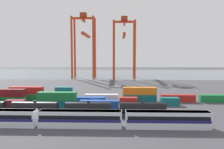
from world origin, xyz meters
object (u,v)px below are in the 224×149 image
(passenger_train, at_px, (80,118))
(shipping_container_20, at_px, (217,98))
(shipping_container_8, at_px, (48,101))
(freight_tank_row, at_px, (61,109))
(shipping_container_10, at_px, (128,101))
(shipping_container_12, at_px, (27,97))
(gantry_crane_west, at_px, (84,39))
(gantry_crane_central, at_px, (124,41))
(shipping_container_5, at_px, (99,105))
(shipping_container_17, at_px, (139,98))

(passenger_train, height_order, shipping_container_20, passenger_train)
(shipping_container_8, bearing_deg, freight_tank_row, -60.00)
(passenger_train, bearing_deg, shipping_container_10, 63.40)
(freight_tank_row, relative_size, shipping_container_12, 4.68)
(gantry_crane_west, bearing_deg, gantry_crane_central, -0.17)
(shipping_container_5, relative_size, gantry_crane_west, 0.25)
(passenger_train, distance_m, shipping_container_8, 28.74)
(shipping_container_20, bearing_deg, shipping_container_5, -164.45)
(shipping_container_10, relative_size, gantry_crane_central, 0.13)
(freight_tank_row, height_order, shipping_container_12, freight_tank_row)
(shipping_container_8, relative_size, shipping_container_10, 1.00)
(passenger_train, distance_m, freight_tank_row, 11.23)
(shipping_container_17, xyz_separation_m, gantry_crane_central, (-3.89, 91.93, 26.32))
(shipping_container_12, height_order, gantry_crane_central, gantry_crane_central)
(passenger_train, bearing_deg, gantry_crane_central, 84.17)
(shipping_container_10, bearing_deg, shipping_container_17, 53.60)
(shipping_container_5, bearing_deg, shipping_container_17, 40.18)
(shipping_container_5, distance_m, gantry_crane_central, 107.13)
(shipping_container_20, distance_m, gantry_crane_central, 100.69)
(shipping_container_10, height_order, shipping_container_12, same)
(shipping_container_8, height_order, shipping_container_12, same)
(shipping_container_5, height_order, shipping_container_20, same)
(shipping_container_5, relative_size, gantry_crane_central, 0.27)
(freight_tank_row, relative_size, gantry_crane_west, 1.17)
(shipping_container_5, bearing_deg, gantry_crane_west, 101.31)
(shipping_container_5, bearing_deg, gantry_crane_central, 84.65)
(passenger_train, distance_m, shipping_container_17, 34.07)
(shipping_container_5, xyz_separation_m, shipping_container_12, (-27.86, 11.46, 0.00))
(passenger_train, height_order, shipping_container_17, passenger_train)
(passenger_train, relative_size, gantry_crane_west, 1.23)
(shipping_container_8, relative_size, gantry_crane_central, 0.13)
(shipping_container_5, xyz_separation_m, gantry_crane_west, (-20.70, 103.49, 27.64))
(shipping_container_5, xyz_separation_m, shipping_container_8, (-18.28, 5.73, 0.00))
(gantry_crane_west, bearing_deg, shipping_container_10, -72.91)
(shipping_container_12, relative_size, gantry_crane_west, 0.25)
(passenger_train, relative_size, freight_tank_row, 1.05)
(freight_tank_row, xyz_separation_m, shipping_container_17, (23.09, 20.92, -0.78))
(passenger_train, xyz_separation_m, shipping_container_5, (2.75, 18.43, -0.84))
(shipping_container_8, distance_m, gantry_crane_west, 101.62)
(freight_tank_row, bearing_deg, gantry_crane_west, 95.66)
(passenger_train, height_order, gantry_crane_west, gantry_crane_west)
(shipping_container_17, xyz_separation_m, gantry_crane_west, (-34.28, 92.02, 27.64))
(shipping_container_5, bearing_deg, shipping_container_8, 162.60)
(gantry_crane_west, bearing_deg, shipping_container_17, -69.57)
(freight_tank_row, height_order, gantry_crane_central, gantry_crane_central)
(shipping_container_10, bearing_deg, shipping_container_12, 171.24)
(shipping_container_12, distance_m, gantry_crane_west, 96.35)
(shipping_container_17, bearing_deg, gantry_crane_west, 110.43)
(shipping_container_5, distance_m, shipping_container_17, 17.77)
(shipping_container_5, height_order, shipping_container_10, same)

